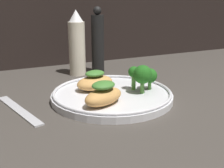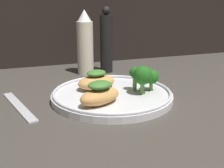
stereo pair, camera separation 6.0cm
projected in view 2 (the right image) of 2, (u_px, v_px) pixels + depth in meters
ground_plane at (112, 101)px, 61.18cm from camera, size 180.00×180.00×1.00cm
plate at (112, 95)px, 60.74cm from camera, size 26.13×26.13×2.00cm
grilled_meat_front at (100, 94)px, 53.63cm from camera, size 9.98×7.77×4.62cm
grilled_meat_middle at (96, 81)px, 62.90cm from camera, size 10.10×8.09×4.33cm
broccoli_bunch at (144, 76)px, 59.78cm from camera, size 6.49×6.51×6.18cm
sauce_bottle at (84, 44)px, 79.02cm from camera, size 4.60×4.60×18.09cm
pepper_grinder at (106, 42)px, 81.08cm from camera, size 3.62×3.62×18.85cm
fork at (19, 105)px, 56.50cm from camera, size 6.22×18.35×0.60cm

